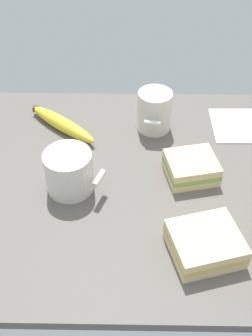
{
  "coord_description": "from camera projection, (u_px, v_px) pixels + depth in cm",
  "views": [
    {
      "loc": [
        -0.97,
        63.38,
        63.79
      ],
      "look_at": [
        0.0,
        0.0,
        5.0
      ],
      "focal_mm": 45.53,
      "sensor_mm": 36.0,
      "label": 1
    }
  ],
  "objects": [
    {
      "name": "paper_napkin",
      "position": [
        240.0,
        125.0,
        1.02
      ],
      "size": [
        13.59,
        13.59,
        0.3
      ],
      "primitive_type": "cube",
      "rotation": [
        0.0,
        0.0,
        0.01
      ],
      "color": "white",
      "rests_on": "tabletop"
    },
    {
      "name": "banana",
      "position": [
        62.0,
        124.0,
        1.0
      ],
      "size": [
        17.73,
        15.45,
        3.31
      ],
      "color": "yellow",
      "rests_on": "tabletop"
    },
    {
      "name": "coffee_mug_spare",
      "position": [
        69.0,
        171.0,
        0.84
      ],
      "size": [
        12.09,
        9.48,
        8.74
      ],
      "color": "silver",
      "rests_on": "tabletop"
    },
    {
      "name": "sandwich_side",
      "position": [
        191.0,
        168.0,
        0.88
      ],
      "size": [
        11.68,
        10.92,
        4.4
      ],
      "color": "beige",
      "rests_on": "tabletop"
    },
    {
      "name": "coffee_mug_black",
      "position": [
        154.0,
        111.0,
        0.98
      ],
      "size": [
        7.81,
        9.98,
        9.63
      ],
      "color": "silver",
      "rests_on": "tabletop"
    },
    {
      "name": "sandwich_main",
      "position": [
        205.0,
        244.0,
        0.74
      ],
      "size": [
        14.11,
        13.29,
        4.4
      ],
      "color": "beige",
      "rests_on": "tabletop"
    },
    {
      "name": "tabletop",
      "position": [
        126.0,
        182.0,
        0.89
      ],
      "size": [
        90.0,
        64.0,
        2.0
      ],
      "primitive_type": "cube",
      "color": "#5B5651",
      "rests_on": "ground"
    }
  ]
}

